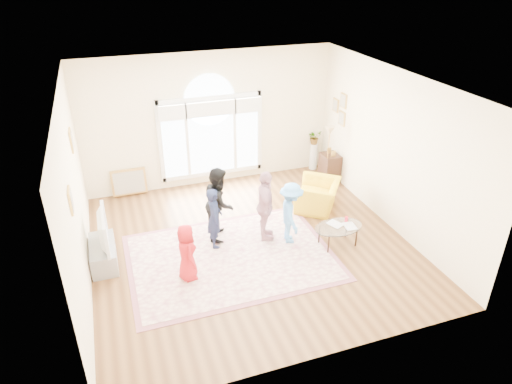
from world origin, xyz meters
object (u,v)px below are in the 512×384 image
object	(u,v)px
television	(99,230)
coffee_table	(339,227)
area_rug	(231,257)
tv_console	(103,254)
armchair	(318,195)

from	to	relation	value
television	coffee_table	distance (m)	4.45
area_rug	tv_console	size ratio (longest dim) A/B	3.60
area_rug	armchair	distance (m)	2.65
coffee_table	armchair	distance (m)	1.47
tv_console	armchair	size ratio (longest dim) A/B	1.00
area_rug	armchair	bearing A→B (deg)	26.47
area_rug	armchair	world-z (taller)	armchair
area_rug	coffee_table	xyz separation A→B (m)	(2.10, -0.27, 0.39)
armchair	coffee_table	bearing A→B (deg)	26.57
tv_console	television	distance (m)	0.52
coffee_table	area_rug	bearing A→B (deg)	169.25
area_rug	tv_console	xyz separation A→B (m)	(-2.26, 0.59, 0.20)
television	tv_console	bearing A→B (deg)	180.00
area_rug	armchair	xyz separation A→B (m)	(2.36, 1.17, 0.32)
tv_console	television	size ratio (longest dim) A/B	0.92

